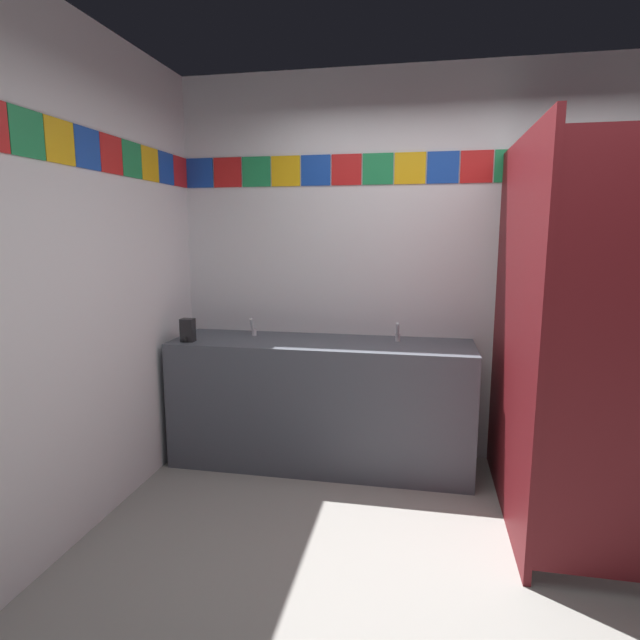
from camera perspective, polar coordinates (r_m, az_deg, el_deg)
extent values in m
plane|color=gray|center=(2.78, 15.30, -26.70)|extent=(8.74, 8.74, 0.00)
cube|color=silver|center=(3.81, 14.55, 5.41)|extent=(3.97, 0.08, 2.75)
cube|color=#1947B7|center=(4.12, -13.06, 15.39)|extent=(0.21, 0.01, 0.21)
cube|color=red|center=(4.03, -10.09, 15.62)|extent=(0.21, 0.01, 0.21)
cube|color=#1E8C4C|center=(3.96, -6.99, 15.81)|extent=(0.21, 0.01, 0.21)
cube|color=yellow|center=(3.90, -3.78, 15.95)|extent=(0.21, 0.01, 0.21)
cube|color=#1947B7|center=(3.85, -0.47, 16.06)|extent=(0.21, 0.01, 0.21)
cube|color=red|center=(3.81, 2.91, 16.11)|extent=(0.21, 0.01, 0.21)
cube|color=#1E8C4C|center=(3.79, 6.35, 16.11)|extent=(0.21, 0.01, 0.21)
cube|color=yellow|center=(3.78, 9.83, 16.06)|extent=(0.21, 0.01, 0.21)
cube|color=#1947B7|center=(3.78, 13.31, 15.94)|extent=(0.21, 0.01, 0.21)
cube|color=red|center=(3.79, 16.77, 15.78)|extent=(0.21, 0.01, 0.21)
cube|color=#1E8C4C|center=(3.82, 20.20, 15.56)|extent=(0.21, 0.01, 0.21)
cube|color=yellow|center=(3.85, 23.55, 15.29)|extent=(0.21, 0.01, 0.21)
cube|color=#1947B7|center=(3.90, 26.83, 14.98)|extent=(0.21, 0.01, 0.21)
cube|color=red|center=(3.97, 29.99, 14.64)|extent=(0.21, 0.01, 0.21)
cube|color=silver|center=(2.88, -27.62, 3.42)|extent=(0.08, 3.03, 2.75)
cube|color=#1E8C4C|center=(2.79, -29.42, 17.39)|extent=(0.01, 0.21, 0.21)
cube|color=yellow|center=(2.96, -26.61, 17.08)|extent=(0.01, 0.21, 0.21)
cube|color=#1947B7|center=(3.14, -24.11, 16.77)|extent=(0.01, 0.21, 0.21)
cube|color=red|center=(3.32, -21.88, 16.47)|extent=(0.01, 0.21, 0.21)
cube|color=#1E8C4C|center=(3.50, -19.90, 16.18)|extent=(0.01, 0.21, 0.21)
cube|color=yellow|center=(3.69, -18.11, 15.90)|extent=(0.01, 0.21, 0.21)
cube|color=#1947B7|center=(3.88, -16.51, 15.64)|extent=(0.01, 0.21, 0.21)
cube|color=red|center=(4.07, -15.06, 15.39)|extent=(0.01, 0.21, 0.21)
cube|color=#4C515B|center=(3.72, 0.12, -9.06)|extent=(2.08, 0.59, 0.89)
cube|color=#4C515B|center=(3.88, 0.90, -2.11)|extent=(2.08, 0.03, 0.08)
cylinder|color=#F4E3CD|center=(3.72, -7.87, -2.95)|extent=(0.34, 0.34, 0.10)
cylinder|color=#F4E3CD|center=(3.52, 8.36, -3.65)|extent=(0.34, 0.34, 0.10)
cylinder|color=silver|center=(3.83, -7.22, -1.34)|extent=(0.04, 0.04, 0.05)
cylinder|color=silver|center=(3.77, -7.48, -0.44)|extent=(0.02, 0.06, 0.09)
cylinder|color=silver|center=(3.64, 8.50, -1.93)|extent=(0.04, 0.04, 0.05)
cylinder|color=silver|center=(3.58, 8.49, -0.99)|extent=(0.02, 0.06, 0.09)
cube|color=black|center=(3.70, -14.27, -1.08)|extent=(0.09, 0.07, 0.16)
cylinder|color=black|center=(3.67, -14.53, -2.12)|extent=(0.02, 0.02, 0.03)
cube|color=maroon|center=(3.13, 20.55, -1.28)|extent=(0.04, 1.43, 2.14)
cylinder|color=silver|center=(2.45, 23.76, -1.81)|extent=(0.02, 0.02, 0.10)
cylinder|color=white|center=(3.70, 27.71, -14.29)|extent=(0.38, 0.38, 0.40)
torus|color=white|center=(3.63, 27.98, -11.16)|extent=(0.39, 0.39, 0.05)
cube|color=white|center=(3.77, 27.25, -7.85)|extent=(0.34, 0.17, 0.34)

